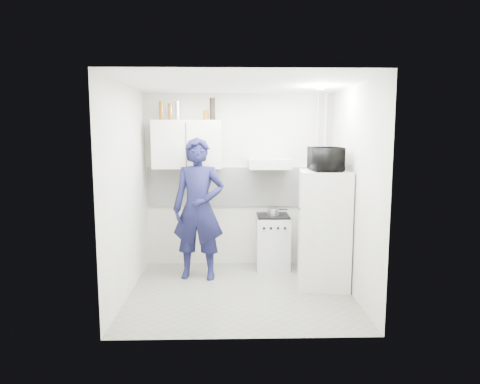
{
  "coord_description": "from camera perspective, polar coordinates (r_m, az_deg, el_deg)",
  "views": [
    {
      "loc": [
        -0.14,
        -5.23,
        2.01
      ],
      "look_at": [
        0.0,
        0.3,
        1.25
      ],
      "focal_mm": 32.0,
      "sensor_mm": 36.0,
      "label": 1
    }
  ],
  "objects": [
    {
      "name": "fridge",
      "position": [
        5.72,
        11.13,
        -4.88
      ],
      "size": [
        0.7,
        0.7,
        1.53
      ],
      "primitive_type": "cube",
      "rotation": [
        0.0,
        0.0,
        -0.11
      ],
      "color": "white",
      "rests_on": "floor"
    },
    {
      "name": "person",
      "position": [
        5.92,
        -5.56,
        -2.26
      ],
      "size": [
        0.76,
        0.54,
        1.95
      ],
      "primitive_type": "imported",
      "rotation": [
        0.0,
        0.0,
        -0.11
      ],
      "color": "#14153A",
      "rests_on": "floor"
    },
    {
      "name": "bottle_c",
      "position": [
        6.35,
        -8.34,
        10.68
      ],
      "size": [
        0.07,
        0.07,
        0.27
      ],
      "primitive_type": "cylinder",
      "color": "silver",
      "rests_on": "upper_cabinet"
    },
    {
      "name": "pipe_b",
      "position": [
        6.57,
        10.13,
        1.5
      ],
      "size": [
        0.04,
        0.04,
        2.6
      ],
      "primitive_type": "cylinder",
      "color": "#BEBEBE",
      "rests_on": "floor"
    },
    {
      "name": "floor",
      "position": [
        5.6,
        0.05,
        -13.2
      ],
      "size": [
        2.8,
        2.8,
        0.0
      ],
      "primitive_type": "plane",
      "color": "gray",
      "rests_on": "ground"
    },
    {
      "name": "microwave",
      "position": [
        5.59,
        11.37,
        4.34
      ],
      "size": [
        0.56,
        0.39,
        0.3
      ],
      "primitive_type": "imported",
      "rotation": [
        0.0,
        0.0,
        1.61
      ],
      "color": "black",
      "rests_on": "fridge"
    },
    {
      "name": "ceiling",
      "position": [
        5.26,
        0.06,
        14.27
      ],
      "size": [
        2.8,
        2.8,
        0.0
      ],
      "primitive_type": "plane",
      "color": "white",
      "rests_on": "wall_back"
    },
    {
      "name": "stove_top",
      "position": [
        6.38,
        4.4,
        -3.19
      ],
      "size": [
        0.47,
        0.47,
        0.03
      ],
      "primitive_type": "cube",
      "color": "black",
      "rests_on": "stove"
    },
    {
      "name": "saucepan",
      "position": [
        6.37,
        4.4,
        -2.6
      ],
      "size": [
        0.18,
        0.18,
        0.1
      ],
      "primitive_type": "cylinder",
      "color": "silver",
      "rests_on": "stove_top"
    },
    {
      "name": "bottle_e",
      "position": [
        6.32,
        -3.7,
        10.97
      ],
      "size": [
        0.08,
        0.08,
        0.32
      ],
      "primitive_type": "cylinder",
      "color": "black",
      "rests_on": "upper_cabinet"
    },
    {
      "name": "bottle_a",
      "position": [
        6.39,
        -10.45,
        10.63
      ],
      "size": [
        0.06,
        0.06,
        0.27
      ],
      "primitive_type": "cylinder",
      "color": "brown",
      "rests_on": "upper_cabinet"
    },
    {
      "name": "upper_cabinet",
      "position": [
        6.33,
        -7.04,
        6.32
      ],
      "size": [
        1.0,
        0.35,
        0.7
      ],
      "primitive_type": "cube",
      "color": "white",
      "rests_on": "wall_back"
    },
    {
      "name": "backsplash",
      "position": [
        6.51,
        -0.23,
        0.68
      ],
      "size": [
        2.74,
        0.03,
        0.6
      ],
      "primitive_type": "cube",
      "color": "white",
      "rests_on": "wall_back"
    },
    {
      "name": "wall_right",
      "position": [
        5.49,
        14.81,
        0.14
      ],
      "size": [
        0.0,
        2.6,
        2.6
      ],
      "primitive_type": "plane",
      "rotation": [
        1.57,
        0.0,
        -1.57
      ],
      "color": "silver",
      "rests_on": "floor"
    },
    {
      "name": "ceiling_spot_fixture",
      "position": [
        5.57,
        10.63,
        13.46
      ],
      "size": [
        0.1,
        0.1,
        0.02
      ],
      "primitive_type": "cylinder",
      "color": "white",
      "rests_on": "ceiling"
    },
    {
      "name": "wall_back",
      "position": [
        6.52,
        -0.23,
        1.57
      ],
      "size": [
        2.8,
        0.0,
        2.8
      ],
      "primitive_type": "plane",
      "rotation": [
        1.57,
        0.0,
        0.0
      ],
      "color": "silver",
      "rests_on": "floor"
    },
    {
      "name": "wall_left",
      "position": [
        5.42,
        -14.9,
        0.04
      ],
      "size": [
        0.0,
        2.6,
        2.6
      ],
      "primitive_type": "plane",
      "rotation": [
        1.57,
        0.0,
        1.57
      ],
      "color": "silver",
      "rests_on": "floor"
    },
    {
      "name": "stove",
      "position": [
        6.47,
        4.36,
        -6.71
      ],
      "size": [
        0.49,
        0.49,
        0.78
      ],
      "primitive_type": "cube",
      "color": "#BEBEBE",
      "rests_on": "floor"
    },
    {
      "name": "pipe_a",
      "position": [
        6.59,
        11.15,
        1.5
      ],
      "size": [
        0.05,
        0.05,
        2.6
      ],
      "primitive_type": "cylinder",
      "color": "#BEBEBE",
      "rests_on": "floor"
    },
    {
      "name": "canister_b",
      "position": [
        6.32,
        -4.58,
        10.18
      ],
      "size": [
        0.08,
        0.08,
        0.14
      ],
      "primitive_type": "cylinder",
      "color": "brown",
      "rests_on": "upper_cabinet"
    },
    {
      "name": "range_hood",
      "position": [
        6.27,
        3.94,
        3.78
      ],
      "size": [
        0.6,
        0.5,
        0.14
      ],
      "primitive_type": "cube",
      "color": "#BEBEBE",
      "rests_on": "wall_back"
    },
    {
      "name": "bottle_b",
      "position": [
        6.37,
        -9.27,
        10.51
      ],
      "size": [
        0.06,
        0.06,
        0.24
      ],
      "primitive_type": "cylinder",
      "color": "brown",
      "rests_on": "upper_cabinet"
    }
  ]
}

